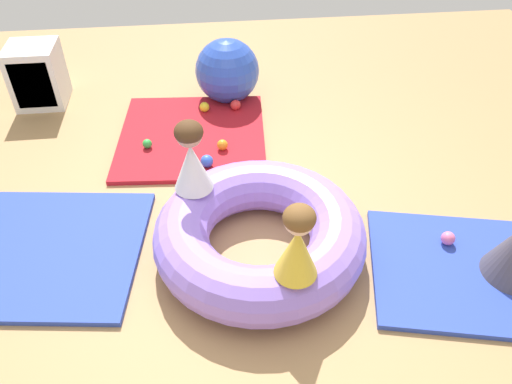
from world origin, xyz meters
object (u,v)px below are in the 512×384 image
child_in_white (191,157)px  play_ball_orange (222,145)px  exercise_ball_large (227,71)px  play_ball_red (236,105)px  play_ball_pink (448,238)px  storage_cube (37,76)px  play_ball_blue (207,161)px  play_ball_green (147,144)px  inflatable_cushion (260,234)px  play_ball_yellow (204,107)px  play_ball_green_second (188,127)px  child_in_yellow (298,243)px

child_in_white → play_ball_orange: 1.02m
exercise_ball_large → play_ball_red: bearing=-79.4°
exercise_ball_large → play_ball_pink: bearing=-58.8°
play_ball_pink → storage_cube: bearing=143.3°
play_ball_blue → storage_cube: 1.96m
play_ball_green → play_ball_pink: play_ball_pink is taller
inflatable_cushion → play_ball_blue: inflatable_cushion is taller
play_ball_yellow → play_ball_red: size_ratio=0.95×
play_ball_orange → play_ball_green_second: 0.42m
inflatable_cushion → play_ball_pink: bearing=-4.0°
inflatable_cushion → storage_cube: size_ratio=2.41×
child_in_white → play_ball_pink: bearing=-96.0°
play_ball_pink → child_in_white: bearing=166.4°
inflatable_cushion → child_in_yellow: child_in_yellow is taller
play_ball_red → play_ball_green_second: size_ratio=1.28×
play_ball_pink → storage_cube: size_ratio=0.16×
exercise_ball_large → play_ball_yellow: bearing=-131.5°
exercise_ball_large → play_ball_orange: bearing=-97.1°
play_ball_blue → play_ball_pink: 1.85m
inflatable_cushion → exercise_ball_large: 2.05m
play_ball_orange → play_ball_pink: 1.88m
child_in_white → play_ball_red: child_in_white is taller
play_ball_blue → play_ball_orange: 0.26m
inflatable_cushion → play_ball_red: bearing=90.2°
play_ball_green → play_ball_orange: size_ratio=0.87×
play_ball_orange → play_ball_green: bearing=171.2°
child_in_white → play_ball_green: 1.14m
child_in_yellow → play_ball_orange: child_in_yellow is taller
play_ball_green → child_in_yellow: bearing=-62.1°
child_in_white → inflatable_cushion: bearing=-120.5°
child_in_white → play_ball_orange: (0.23, 0.85, -0.51)m
exercise_ball_large → storage_cube: (-1.76, 0.13, -0.02)m
storage_cube → play_ball_green: bearing=-42.1°
inflatable_cushion → play_ball_yellow: size_ratio=15.11×
play_ball_green → play_ball_orange: bearing=-8.8°
storage_cube → child_in_white: bearing=-52.9°
play_ball_red → child_in_yellow: bearing=-86.4°
play_ball_red → play_ball_orange: (-0.16, -0.63, -0.00)m
child_in_yellow → storage_cube: bearing=120.0°
inflatable_cushion → exercise_ball_large: exercise_ball_large is taller
play_ball_green → exercise_ball_large: (0.73, 0.80, 0.22)m
play_ball_green_second → child_in_white: bearing=-87.5°
child_in_yellow → inflatable_cushion: bearing=99.5°
play_ball_orange → play_ball_pink: (1.41, -1.24, 0.00)m
play_ball_pink → play_ball_green_second: (-1.68, 1.56, -0.01)m
play_ball_blue → play_ball_green: bearing=146.9°
play_ball_orange → storage_cube: (-1.64, 1.02, 0.20)m
inflatable_cushion → play_ball_green_second: size_ratio=18.27×
play_ball_blue → child_in_yellow: bearing=-72.8°
inflatable_cushion → play_ball_orange: size_ratio=15.20×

